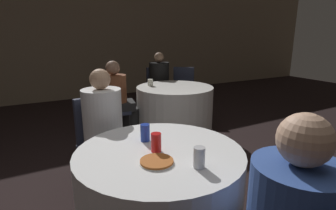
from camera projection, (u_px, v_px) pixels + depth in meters
name	position (u px, v px, depth m)	size (l,w,h in m)	color
wall_back	(57.00, 38.00, 5.78)	(16.00, 0.06, 2.80)	gray
table_near	(160.00, 199.00, 1.79)	(1.10, 1.10, 0.72)	white
table_far	(175.00, 110.00, 3.93)	(1.13, 1.13, 0.72)	white
chair_near_north	(100.00, 135.00, 2.48)	(0.46, 0.46, 0.89)	#2D3347
chair_far_northeast	(183.00, 87.00, 4.82)	(0.56, 0.56, 0.89)	#2D3347
chair_far_west	(108.00, 104.00, 3.61)	(0.48, 0.47, 0.89)	#2D3347
chair_far_north	(158.00, 87.00, 4.79)	(0.47, 0.48, 0.89)	#2D3347
person_white_shirt	(107.00, 133.00, 2.34)	(0.38, 0.51, 1.17)	#33384C
person_floral_shirt	(119.00, 100.00, 3.65)	(0.51, 0.39, 1.12)	#282828
person_black_shirt	(160.00, 85.00, 4.63)	(0.39, 0.51, 1.17)	#282828
pizza_plate_near	(157.00, 162.00, 1.53)	(0.20, 0.20, 0.02)	white
soda_can_silver	(199.00, 157.00, 1.46)	(0.07, 0.07, 0.12)	silver
soda_can_red	(156.00, 142.00, 1.67)	(0.07, 0.07, 0.12)	red
soda_can_blue	(145.00, 133.00, 1.84)	(0.07, 0.07, 0.12)	#1E38A5
cup_far	(150.00, 82.00, 3.90)	(0.08, 0.08, 0.10)	silver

